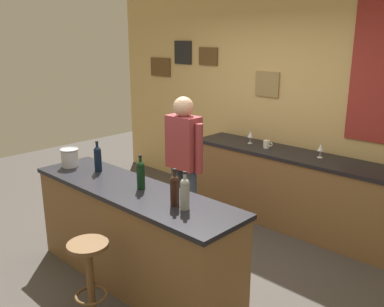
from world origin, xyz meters
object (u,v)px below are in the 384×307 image
(wine_bottle_a, at_px, (98,158))
(wine_bottle_b, at_px, (141,174))
(wine_glass_b, at_px, (321,148))
(coffee_mug, at_px, (267,144))
(bartender, at_px, (184,161))
(wine_bottle_c, at_px, (175,189))
(bar_stool, at_px, (90,268))
(ice_bucket, at_px, (70,157))
(wine_glass_a, at_px, (250,135))
(wine_bottle_d, at_px, (185,193))

(wine_bottle_a, distance_m, wine_bottle_b, 0.69)
(wine_glass_b, xyz_separation_m, coffee_mug, (-0.67, -0.06, -0.06))
(bartender, bearing_deg, coffee_mug, 76.96)
(bartender, xyz_separation_m, wine_bottle_b, (0.28, -0.82, 0.12))
(wine_bottle_c, bearing_deg, coffee_mug, 103.68)
(bar_stool, relative_size, wine_bottle_c, 2.22)
(wine_bottle_a, relative_size, coffee_mug, 2.45)
(bar_stool, height_order, wine_bottle_c, wine_bottle_c)
(ice_bucket, distance_m, wine_glass_a, 2.24)
(wine_bottle_b, relative_size, wine_glass_a, 1.97)
(bartender, distance_m, wine_bottle_a, 0.90)
(bartender, bearing_deg, bar_stool, -74.71)
(ice_bucket, bearing_deg, wine_glass_b, 51.60)
(wine_glass_b, bearing_deg, wine_bottle_c, -94.61)
(bartender, bearing_deg, wine_glass_a, 90.51)
(wine_bottle_d, height_order, wine_glass_a, wine_bottle_d)
(wine_bottle_d, bearing_deg, bar_stool, -128.94)
(wine_bottle_a, relative_size, wine_bottle_d, 1.00)
(ice_bucket, bearing_deg, wine_bottle_b, 4.78)
(wine_glass_a, bearing_deg, wine_bottle_a, -101.17)
(bartender, distance_m, wine_glass_b, 1.54)
(wine_bottle_a, bearing_deg, wine_bottle_d, -3.67)
(bartender, bearing_deg, wine_bottle_b, -71.14)
(wine_bottle_b, bearing_deg, wine_bottle_d, -5.57)
(coffee_mug, bearing_deg, ice_bucket, -116.21)
(wine_bottle_a, bearing_deg, coffee_mug, 70.94)
(wine_bottle_a, bearing_deg, wine_bottle_b, -2.01)
(wine_bottle_a, bearing_deg, bartender, 62.84)
(bar_stool, xyz_separation_m, wine_bottle_b, (-0.12, 0.64, 0.60))
(wine_bottle_c, height_order, wine_bottle_d, same)
(bartender, height_order, wine_bottle_d, bartender)
(bartender, height_order, wine_glass_b, bartender)
(wine_glass_a, distance_m, wine_glass_b, 0.95)
(wine_bottle_b, xyz_separation_m, wine_glass_a, (-0.29, 2.03, -0.05))
(wine_bottle_a, xyz_separation_m, wine_glass_a, (0.40, 2.00, -0.05))
(bar_stool, bearing_deg, wine_bottle_a, 140.31)
(wine_bottle_c, bearing_deg, wine_bottle_d, 2.60)
(wine_bottle_b, height_order, coffee_mug, wine_bottle_b)
(wine_bottle_a, xyz_separation_m, wine_bottle_d, (1.28, -0.08, 0.00))
(bar_stool, xyz_separation_m, wine_bottle_c, (0.37, 0.58, 0.60))
(wine_bottle_c, relative_size, coffee_mug, 2.45)
(bar_stool, xyz_separation_m, wine_glass_a, (-0.41, 2.67, 0.55))
(coffee_mug, bearing_deg, wine_bottle_a, -109.06)
(bar_stool, bearing_deg, bartender, 105.29)
(bartender, relative_size, coffee_mug, 12.96)
(coffee_mug, bearing_deg, wine_bottle_c, -76.32)
(wine_bottle_d, bearing_deg, coffee_mug, 106.49)
(wine_bottle_b, height_order, wine_glass_a, wine_bottle_b)
(bar_stool, height_order, wine_bottle_a, wine_bottle_a)
(wine_glass_a, height_order, wine_glass_b, same)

